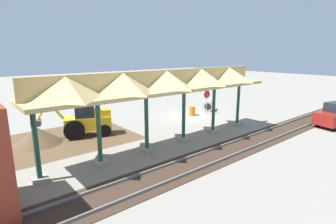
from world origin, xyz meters
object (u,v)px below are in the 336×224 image
at_px(stop_sign, 207,97).
at_px(traffic_barrel, 192,111).
at_px(concrete_pipe, 209,106).
at_px(backhoe, 85,119).

distance_m(stop_sign, traffic_barrel, 2.06).
xyz_separation_m(stop_sign, concrete_pipe, (-1.36, -0.82, -1.15)).
bearing_deg(traffic_barrel, backhoe, -2.44).
bearing_deg(traffic_barrel, concrete_pipe, -172.10).
height_order(backhoe, concrete_pipe, backhoe).
bearing_deg(backhoe, concrete_pipe, 179.86).
height_order(concrete_pipe, traffic_barrel, concrete_pipe).
relative_size(backhoe, traffic_barrel, 5.88).
bearing_deg(backhoe, stop_sign, 175.94).
xyz_separation_m(backhoe, concrete_pipe, (-13.35, 0.03, -0.73)).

